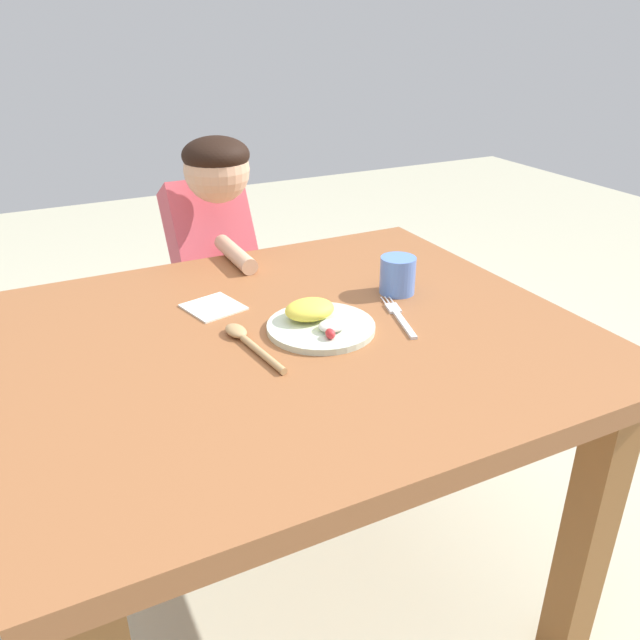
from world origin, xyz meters
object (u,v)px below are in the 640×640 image
at_px(person, 215,297).
at_px(plate, 318,321).
at_px(spoon, 247,340).
at_px(drinking_cup, 398,275).
at_px(fork, 399,316).

bearing_deg(person, plate, 91.59).
xyz_separation_m(spoon, drinking_cup, (0.38, 0.08, 0.03)).
bearing_deg(plate, spoon, 179.15).
xyz_separation_m(spoon, person, (0.13, 0.63, -0.19)).
xyz_separation_m(plate, spoon, (-0.15, 0.00, -0.01)).
distance_m(spoon, person, 0.67).
height_order(plate, spoon, plate).
xyz_separation_m(fork, drinking_cup, (0.07, 0.11, 0.04)).
height_order(fork, drinking_cup, drinking_cup).
relative_size(drinking_cup, person, 0.08).
xyz_separation_m(plate, drinking_cup, (0.24, 0.08, 0.03)).
height_order(spoon, drinking_cup, drinking_cup).
bearing_deg(plate, person, 91.59).
bearing_deg(plate, fork, -10.05).
distance_m(plate, drinking_cup, 0.25).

